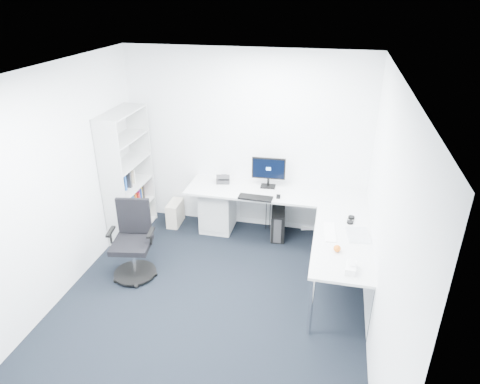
% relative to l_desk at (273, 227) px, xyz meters
% --- Properties ---
extents(ground, '(4.20, 4.20, 0.00)m').
position_rel_l_desk_xyz_m(ground, '(-0.55, -1.40, -0.39)').
color(ground, black).
extents(ceiling, '(4.20, 4.20, 0.00)m').
position_rel_l_desk_xyz_m(ceiling, '(-0.55, -1.40, 2.31)').
color(ceiling, white).
extents(wall_back, '(3.60, 0.02, 2.70)m').
position_rel_l_desk_xyz_m(wall_back, '(-0.55, 0.70, 0.96)').
color(wall_back, white).
rests_on(wall_back, ground).
extents(wall_front, '(3.60, 0.02, 2.70)m').
position_rel_l_desk_xyz_m(wall_front, '(-0.55, -3.50, 0.96)').
color(wall_front, white).
rests_on(wall_front, ground).
extents(wall_left, '(0.02, 4.20, 2.70)m').
position_rel_l_desk_xyz_m(wall_left, '(-2.35, -1.40, 0.96)').
color(wall_left, white).
rests_on(wall_left, ground).
extents(wall_right, '(0.02, 4.20, 2.70)m').
position_rel_l_desk_xyz_m(wall_right, '(1.25, -1.40, 0.96)').
color(wall_right, white).
rests_on(wall_right, ground).
extents(l_desk, '(2.65, 1.48, 0.77)m').
position_rel_l_desk_xyz_m(l_desk, '(0.00, 0.00, 0.00)').
color(l_desk, silver).
rests_on(l_desk, ground).
extents(drawer_pedestal, '(0.47, 0.59, 0.72)m').
position_rel_l_desk_xyz_m(drawer_pedestal, '(-0.93, 0.48, -0.03)').
color(drawer_pedestal, silver).
rests_on(drawer_pedestal, ground).
extents(bookshelf, '(0.37, 0.95, 1.90)m').
position_rel_l_desk_xyz_m(bookshelf, '(-2.17, 0.05, 0.56)').
color(bookshelf, '#B9BBBB').
rests_on(bookshelf, ground).
extents(task_chair, '(0.66, 0.66, 1.02)m').
position_rel_l_desk_xyz_m(task_chair, '(-1.66, -1.00, 0.12)').
color(task_chair, black).
rests_on(task_chair, ground).
extents(black_pc_tower, '(0.25, 0.46, 0.43)m').
position_rel_l_desk_xyz_m(black_pc_tower, '(0.02, 0.39, -0.17)').
color(black_pc_tower, black).
rests_on(black_pc_tower, ground).
extents(beige_pc_tower, '(0.19, 0.40, 0.38)m').
position_rel_l_desk_xyz_m(beige_pc_tower, '(-1.63, 0.42, -0.20)').
color(beige_pc_tower, beige).
rests_on(beige_pc_tower, ground).
extents(power_strip, '(0.39, 0.16, 0.04)m').
position_rel_l_desk_xyz_m(power_strip, '(0.53, 0.73, -0.36)').
color(power_strip, white).
rests_on(power_strip, ground).
extents(monitor, '(0.49, 0.17, 0.47)m').
position_rel_l_desk_xyz_m(monitor, '(-0.17, 0.47, 0.62)').
color(monitor, black).
rests_on(monitor, l_desk).
extents(black_keyboard, '(0.48, 0.18, 0.02)m').
position_rel_l_desk_xyz_m(black_keyboard, '(-0.27, 0.06, 0.40)').
color(black_keyboard, black).
rests_on(black_keyboard, l_desk).
extents(mouse, '(0.06, 0.10, 0.03)m').
position_rel_l_desk_xyz_m(mouse, '(0.03, 0.15, 0.40)').
color(mouse, black).
rests_on(mouse, l_desk).
extents(desk_phone, '(0.23, 0.23, 0.14)m').
position_rel_l_desk_xyz_m(desk_phone, '(-0.85, 0.49, 0.45)').
color(desk_phone, '#29292B').
rests_on(desk_phone, l_desk).
extents(laptop, '(0.41, 0.40, 0.26)m').
position_rel_l_desk_xyz_m(laptop, '(1.09, -0.64, 0.52)').
color(laptop, silver).
rests_on(laptop, l_desk).
extents(white_keyboard, '(0.17, 0.46, 0.02)m').
position_rel_l_desk_xyz_m(white_keyboard, '(0.77, -0.64, 0.39)').
color(white_keyboard, white).
rests_on(white_keyboard, l_desk).
extents(headphones, '(0.14, 0.21, 0.05)m').
position_rel_l_desk_xyz_m(headphones, '(1.01, -0.30, 0.41)').
color(headphones, black).
rests_on(headphones, l_desk).
extents(orange_fruit, '(0.08, 0.08, 0.08)m').
position_rel_l_desk_xyz_m(orange_fruit, '(0.86, -1.04, 0.43)').
color(orange_fruit, '#D76113').
rests_on(orange_fruit, l_desk).
extents(tissue_box, '(0.12, 0.21, 0.07)m').
position_rel_l_desk_xyz_m(tissue_box, '(1.00, -1.37, 0.42)').
color(tissue_box, white).
rests_on(tissue_box, l_desk).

